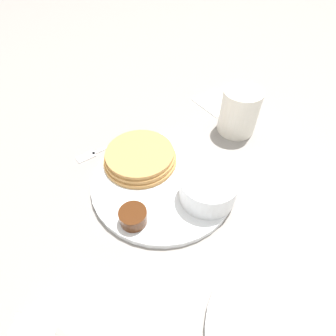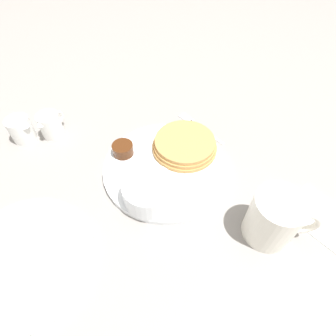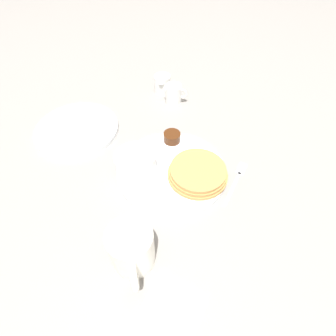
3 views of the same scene
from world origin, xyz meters
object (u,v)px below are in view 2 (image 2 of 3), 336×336
at_px(bowl, 149,191).
at_px(fork, 196,124).
at_px(plate, 166,167).
at_px(creamer_pitcher_near, 51,125).
at_px(coffee_mug, 274,219).
at_px(creamer_pitcher_far, 21,129).

xyz_separation_m(bowl, fork, (-0.14, 0.21, -0.04)).
xyz_separation_m(plate, creamer_pitcher_near, (-0.24, -0.18, 0.02)).
bearing_deg(fork, creamer_pitcher_near, -116.03).
bearing_deg(plate, fork, 120.77).
relative_size(plate, bowl, 2.74).
relative_size(plate, coffee_mug, 2.61).
distance_m(coffee_mug, creamer_pitcher_near, 0.53).
distance_m(bowl, coffee_mug, 0.23).
height_order(plate, bowl, bowl).
relative_size(coffee_mug, creamer_pitcher_near, 1.54).
bearing_deg(bowl, fork, 123.02).
bearing_deg(creamer_pitcher_far, coffee_mug, 33.39).
bearing_deg(creamer_pitcher_far, creamer_pitcher_near, 71.00).
xyz_separation_m(creamer_pitcher_near, creamer_pitcher_far, (-0.02, -0.06, -0.00)).
bearing_deg(fork, plate, -59.23).
height_order(plate, creamer_pitcher_near, creamer_pitcher_near).
bearing_deg(bowl, creamer_pitcher_far, -151.72).
relative_size(plate, creamer_pitcher_far, 3.88).
distance_m(bowl, creamer_pitcher_far, 0.36).
distance_m(creamer_pitcher_near, creamer_pitcher_far, 0.07).
xyz_separation_m(coffee_mug, fork, (-0.31, 0.06, -0.05)).
xyz_separation_m(bowl, creamer_pitcher_far, (-0.31, -0.17, -0.01)).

